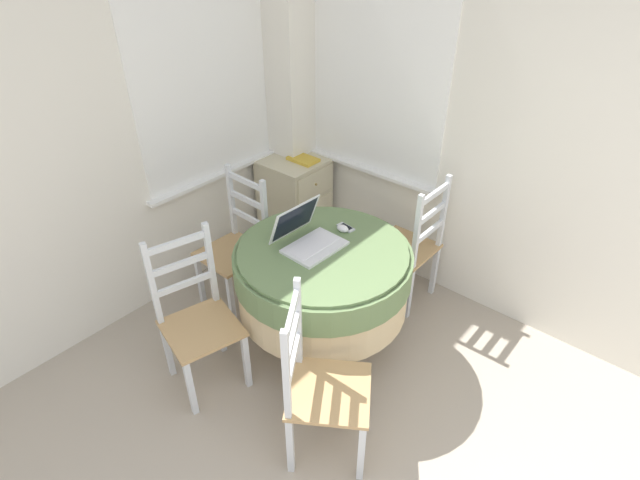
{
  "coord_description": "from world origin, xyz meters",
  "views": [
    {
      "loc": [
        -0.56,
        0.04,
        2.41
      ],
      "look_at": [
        1.42,
        1.73,
        0.67
      ],
      "focal_mm": 28.0,
      "sensor_mm": 36.0,
      "label": 1
    }
  ],
  "objects_px": {
    "round_dining_table": "(323,274)",
    "dining_chair_near_right_window": "(410,247)",
    "laptop": "(308,237)",
    "dining_chair_camera_near": "(320,386)",
    "dining_chair_near_back_window": "(237,247)",
    "cell_phone": "(346,227)",
    "corner_cabinet": "(295,202)",
    "computer_mouse": "(343,228)",
    "dining_chair_left_flank": "(198,320)",
    "book_on_cabinet": "(303,159)"
  },
  "relations": [
    {
      "from": "round_dining_table",
      "to": "dining_chair_near_right_window",
      "type": "distance_m",
      "value": 0.78
    },
    {
      "from": "laptop",
      "to": "dining_chair_camera_near",
      "type": "height_order",
      "value": "laptop"
    },
    {
      "from": "dining_chair_near_back_window",
      "to": "dining_chair_near_right_window",
      "type": "relative_size",
      "value": 1.0
    },
    {
      "from": "laptop",
      "to": "cell_phone",
      "type": "height_order",
      "value": "laptop"
    },
    {
      "from": "laptop",
      "to": "dining_chair_near_right_window",
      "type": "xyz_separation_m",
      "value": [
        0.77,
        -0.26,
        -0.35
      ]
    },
    {
      "from": "dining_chair_near_back_window",
      "to": "corner_cabinet",
      "type": "distance_m",
      "value": 0.84
    },
    {
      "from": "cell_phone",
      "to": "dining_chair_camera_near",
      "type": "relative_size",
      "value": 0.13
    },
    {
      "from": "laptop",
      "to": "computer_mouse",
      "type": "relative_size",
      "value": 4.42
    },
    {
      "from": "computer_mouse",
      "to": "corner_cabinet",
      "type": "distance_m",
      "value": 1.14
    },
    {
      "from": "dining_chair_near_back_window",
      "to": "dining_chair_camera_near",
      "type": "height_order",
      "value": "same"
    },
    {
      "from": "round_dining_table",
      "to": "dining_chair_left_flank",
      "type": "height_order",
      "value": "dining_chair_left_flank"
    },
    {
      "from": "dining_chair_left_flank",
      "to": "corner_cabinet",
      "type": "relative_size",
      "value": 1.27
    },
    {
      "from": "dining_chair_left_flank",
      "to": "book_on_cabinet",
      "type": "height_order",
      "value": "dining_chair_left_flank"
    },
    {
      "from": "laptop",
      "to": "dining_chair_camera_near",
      "type": "relative_size",
      "value": 0.37
    },
    {
      "from": "corner_cabinet",
      "to": "book_on_cabinet",
      "type": "distance_m",
      "value": 0.4
    },
    {
      "from": "laptop",
      "to": "dining_chair_near_back_window",
      "type": "height_order",
      "value": "laptop"
    },
    {
      "from": "laptop",
      "to": "dining_chair_left_flank",
      "type": "distance_m",
      "value": 0.79
    },
    {
      "from": "round_dining_table",
      "to": "dining_chair_near_back_window",
      "type": "distance_m",
      "value": 0.76
    },
    {
      "from": "round_dining_table",
      "to": "cell_phone",
      "type": "relative_size",
      "value": 8.62
    },
    {
      "from": "laptop",
      "to": "dining_chair_near_right_window",
      "type": "height_order",
      "value": "laptop"
    },
    {
      "from": "dining_chair_near_back_window",
      "to": "computer_mouse",
      "type": "bearing_deg",
      "value": -69.76
    },
    {
      "from": "laptop",
      "to": "dining_chair_near_right_window",
      "type": "bearing_deg",
      "value": -18.84
    },
    {
      "from": "corner_cabinet",
      "to": "laptop",
      "type": "bearing_deg",
      "value": -132.85
    },
    {
      "from": "dining_chair_near_back_window",
      "to": "book_on_cabinet",
      "type": "xyz_separation_m",
      "value": [
        0.84,
        0.13,
        0.33
      ]
    },
    {
      "from": "computer_mouse",
      "to": "book_on_cabinet",
      "type": "relative_size",
      "value": 0.35
    },
    {
      "from": "dining_chair_near_back_window",
      "to": "corner_cabinet",
      "type": "relative_size",
      "value": 1.27
    },
    {
      "from": "computer_mouse",
      "to": "corner_cabinet",
      "type": "bearing_deg",
      "value": 59.35
    },
    {
      "from": "cell_phone",
      "to": "dining_chair_near_back_window",
      "type": "bearing_deg",
      "value": 113.41
    },
    {
      "from": "cell_phone",
      "to": "dining_chair_left_flank",
      "type": "height_order",
      "value": "dining_chair_left_flank"
    },
    {
      "from": "laptop",
      "to": "book_on_cabinet",
      "type": "relative_size",
      "value": 1.55
    },
    {
      "from": "dining_chair_near_right_window",
      "to": "corner_cabinet",
      "type": "distance_m",
      "value": 1.12
    },
    {
      "from": "dining_chair_left_flank",
      "to": "round_dining_table",
      "type": "bearing_deg",
      "value": -28.42
    },
    {
      "from": "dining_chair_camera_near",
      "to": "computer_mouse",
      "type": "bearing_deg",
      "value": 32.09
    },
    {
      "from": "computer_mouse",
      "to": "dining_chair_camera_near",
      "type": "height_order",
      "value": "dining_chair_camera_near"
    },
    {
      "from": "round_dining_table",
      "to": "corner_cabinet",
      "type": "bearing_deg",
      "value": 51.0
    },
    {
      "from": "cell_phone",
      "to": "dining_chair_near_right_window",
      "type": "xyz_separation_m",
      "value": [
        0.48,
        -0.2,
        -0.3
      ]
    },
    {
      "from": "dining_chair_near_right_window",
      "to": "book_on_cabinet",
      "type": "relative_size",
      "value": 4.21
    },
    {
      "from": "cell_phone",
      "to": "book_on_cabinet",
      "type": "bearing_deg",
      "value": 57.56
    },
    {
      "from": "dining_chair_near_right_window",
      "to": "dining_chair_camera_near",
      "type": "xyz_separation_m",
      "value": [
        -1.33,
        -0.31,
        0.0
      ]
    },
    {
      "from": "round_dining_table",
      "to": "dining_chair_near_back_window",
      "type": "relative_size",
      "value": 1.09
    },
    {
      "from": "dining_chair_near_right_window",
      "to": "dining_chair_left_flank",
      "type": "height_order",
      "value": "same"
    },
    {
      "from": "dining_chair_camera_near",
      "to": "dining_chair_left_flank",
      "type": "bearing_deg",
      "value": 96.27
    },
    {
      "from": "computer_mouse",
      "to": "dining_chair_near_right_window",
      "type": "relative_size",
      "value": 0.08
    },
    {
      "from": "laptop",
      "to": "book_on_cabinet",
      "type": "bearing_deg",
      "value": 43.48
    },
    {
      "from": "dining_chair_left_flank",
      "to": "corner_cabinet",
      "type": "bearing_deg",
      "value": 22.23
    },
    {
      "from": "round_dining_table",
      "to": "dining_chair_near_right_window",
      "type": "height_order",
      "value": "dining_chair_near_right_window"
    },
    {
      "from": "cell_phone",
      "to": "dining_chair_near_back_window",
      "type": "distance_m",
      "value": 0.83
    },
    {
      "from": "round_dining_table",
      "to": "dining_chair_left_flank",
      "type": "xyz_separation_m",
      "value": [
        -0.68,
        0.37,
        -0.12
      ]
    },
    {
      "from": "round_dining_table",
      "to": "book_on_cabinet",
      "type": "xyz_separation_m",
      "value": [
        0.81,
        0.88,
        0.21
      ]
    },
    {
      "from": "computer_mouse",
      "to": "dining_chair_camera_near",
      "type": "xyz_separation_m",
      "value": [
        -0.81,
        -0.51,
        -0.32
      ]
    }
  ]
}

